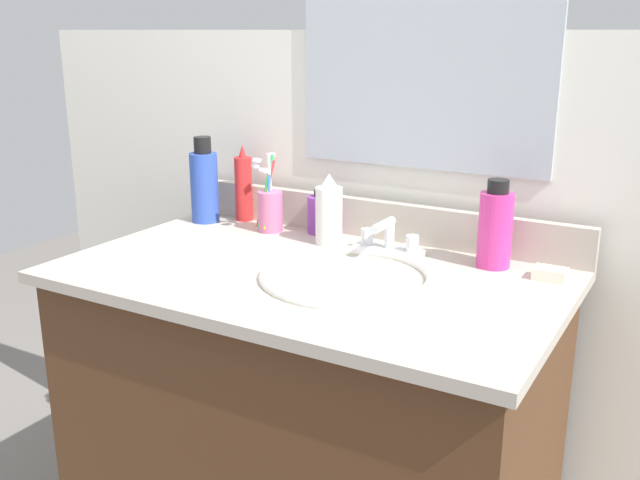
{
  "coord_description": "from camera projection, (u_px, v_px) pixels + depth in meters",
  "views": [
    {
      "loc": [
        0.72,
        -1.19,
        1.3
      ],
      "look_at": [
        0.03,
        0.0,
        0.89
      ],
      "focal_mm": 40.11,
      "sensor_mm": 36.0,
      "label": 1
    }
  ],
  "objects": [
    {
      "name": "soap_bar",
      "position": [
        550.0,
        274.0,
        1.42
      ],
      "size": [
        0.06,
        0.04,
        0.02
      ],
      "primitive_type": "cube",
      "color": "white",
      "rests_on": "countertop"
    },
    {
      "name": "backsplash",
      "position": [
        371.0,
        218.0,
        1.7
      ],
      "size": [
        1.03,
        0.02,
        0.09
      ],
      "primitive_type": "cube",
      "color": "#B2A899",
      "rests_on": "countertop"
    },
    {
      "name": "faucet",
      "position": [
        388.0,
        241.0,
        1.58
      ],
      "size": [
        0.16,
        0.1,
        0.08
      ],
      "color": "silver",
      "rests_on": "countertop"
    },
    {
      "name": "bottle_shampoo_blue",
      "position": [
        204.0,
        184.0,
        1.82
      ],
      "size": [
        0.07,
        0.07,
        0.22
      ],
      "color": "#2D4CB2",
      "rests_on": "countertop"
    },
    {
      "name": "countertop",
      "position": [
        308.0,
        276.0,
        1.47
      ],
      "size": [
        1.03,
        0.61,
        0.02
      ],
      "primitive_type": "cube",
      "color": "#B2A899",
      "rests_on": "vanity_cabinet"
    },
    {
      "name": "bottle_lotion_white",
      "position": [
        329.0,
        212.0,
        1.64
      ],
      "size": [
        0.06,
        0.06,
        0.16
      ],
      "color": "white",
      "rests_on": "countertop"
    },
    {
      "name": "bottle_soap_pink",
      "position": [
        495.0,
        227.0,
        1.47
      ],
      "size": [
        0.07,
        0.07,
        0.19
      ],
      "color": "#D8338C",
      "rests_on": "countertop"
    },
    {
      "name": "cup_pink",
      "position": [
        270.0,
        208.0,
        1.74
      ],
      "size": [
        0.06,
        0.08,
        0.2
      ],
      "color": "#D16693",
      "rests_on": "countertop"
    },
    {
      "name": "mirror_panel",
      "position": [
        424.0,
        42.0,
        1.57
      ],
      "size": [
        0.6,
        0.01,
        0.56
      ],
      "primitive_type": "cube",
      "color": "#B2BCC6"
    },
    {
      "name": "sink_basin",
      "position": [
        347.0,
        293.0,
        1.43
      ],
      "size": [
        0.36,
        0.36,
        0.11
      ],
      "color": "white",
      "rests_on": "countertop"
    },
    {
      "name": "bottle_spray_red",
      "position": [
        244.0,
        187.0,
        1.84
      ],
      "size": [
        0.04,
        0.04,
        0.2
      ],
      "color": "red",
      "rests_on": "countertop"
    },
    {
      "name": "vanity_cabinet",
      "position": [
        309.0,
        451.0,
        1.59
      ],
      "size": [
        0.99,
        0.56,
        0.8
      ],
      "primitive_type": "cube",
      "color": "#4C2D19",
      "rests_on": "ground_plane"
    },
    {
      "name": "bottle_cream_purple",
      "position": [
        320.0,
        214.0,
        1.73
      ],
      "size": [
        0.06,
        0.06,
        0.11
      ],
      "color": "#7A3899",
      "rests_on": "countertop"
    },
    {
      "name": "back_wall",
      "position": [
        380.0,
        296.0,
        1.81
      ],
      "size": [
        2.13,
        0.04,
        1.3
      ],
      "primitive_type": "cube",
      "color": "white",
      "rests_on": "ground_plane"
    }
  ]
}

